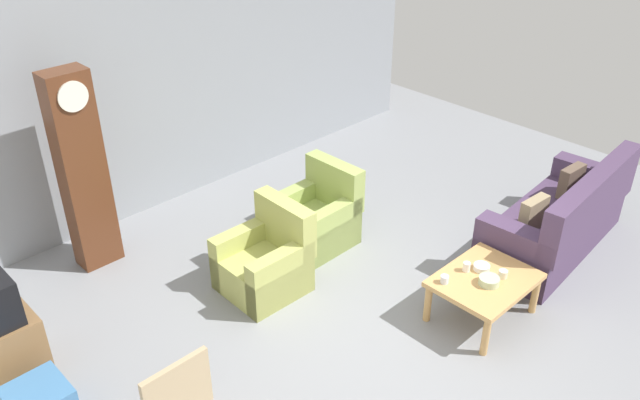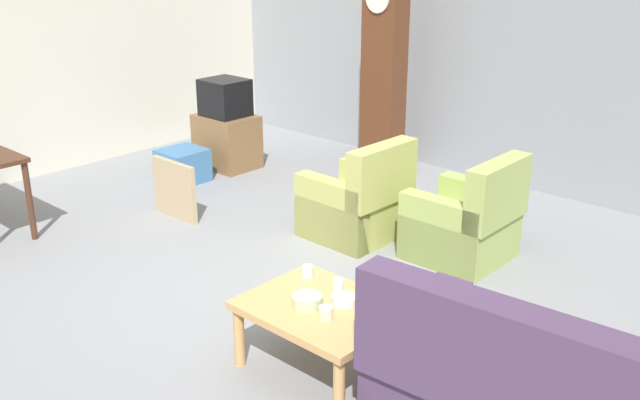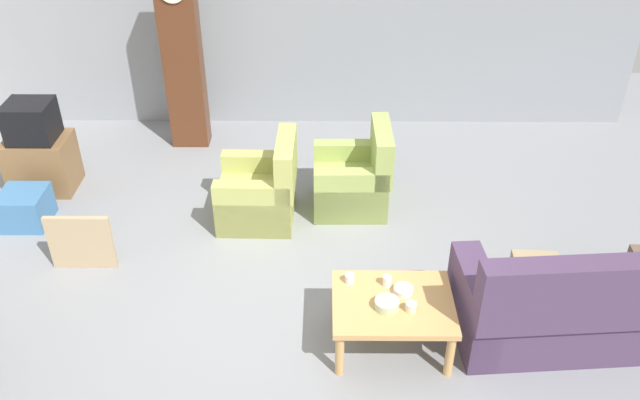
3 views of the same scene
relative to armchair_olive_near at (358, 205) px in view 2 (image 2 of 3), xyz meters
The scene contains 16 objects.
ground_plane 1.36m from the armchair_olive_near, 74.52° to the right, with size 10.40×10.40×0.00m, color gray.
garage_door_wall 2.68m from the armchair_olive_near, 81.32° to the left, with size 8.40×0.16×3.20m, color gray.
pegboard_wall_left 4.10m from the armchair_olive_near, 167.12° to the right, with size 0.12×6.40×2.88m, color silver.
armchair_olive_near is the anchor object (origin of this frame).
armchair_olive_far 1.00m from the armchair_olive_near, 14.45° to the left, with size 0.80×0.77×0.92m.
coffee_table_wood 2.16m from the armchair_olive_near, 56.26° to the right, with size 0.96×0.76×0.46m.
grandfather_clock 2.09m from the armchair_olive_near, 121.51° to the left, with size 0.44×0.30×2.17m.
tv_stand_cabinet 2.53m from the armchair_olive_near, 166.81° to the left, with size 0.68×0.52×0.62m, color brown.
tv_crt 2.58m from the armchair_olive_near, 166.81° to the left, with size 0.48×0.44×0.42m, color black.
framed_picture_leaning 1.81m from the armchair_olive_near, 152.70° to the right, with size 0.60×0.05×0.57m, color tan.
storage_box_blue 2.43m from the armchair_olive_near, behind, with size 0.45×0.46×0.36m, color teal.
cup_white_porcelain 1.99m from the armchair_olive_near, 54.06° to the right, with size 0.07×0.07×0.09m, color white.
cup_blue_rimmed 1.80m from the armchair_olive_near, 61.23° to the right, with size 0.08×0.08×0.08m, color silver.
cup_cream_tall 2.33m from the armchair_olive_near, 55.12° to the right, with size 0.09×0.09×0.08m, color beige.
bowl_white_stacked 2.14m from the armchair_olive_near, 52.77° to the right, with size 0.16×0.16×0.05m, color white.
bowl_shallow_green 2.20m from the armchair_olive_near, 58.58° to the right, with size 0.19×0.19×0.07m, color #B2C69E.
Camera 2 is at (3.55, -3.50, 2.66)m, focal length 41.07 mm.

